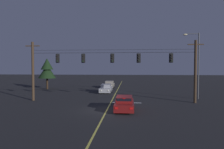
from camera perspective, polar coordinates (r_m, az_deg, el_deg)
ground_plane at (r=20.04m, az=-1.46°, el=-10.02°), size 180.00×180.00×0.00m
lane_centre_stripe at (r=30.66m, az=0.81°, el=-5.77°), size 0.14×60.00×0.01m
stop_bar_paint at (r=24.07m, az=4.22°, el=-7.96°), size 3.40×0.36×0.01m
signal_span_assembly at (r=24.40m, az=-0.20°, el=1.23°), size 21.58×0.32×7.35m
traffic_light_leftmost at (r=25.89m, az=-15.26°, el=4.45°), size 0.48×0.41×1.22m
traffic_light_left_inner at (r=24.95m, az=-8.21°, el=4.59°), size 0.48×0.41×1.22m
traffic_light_centre at (r=24.39m, az=0.05°, el=4.67°), size 0.48×0.41×1.22m
traffic_light_right_inner at (r=24.33m, az=7.57°, el=4.66°), size 0.48×0.41×1.22m
traffic_light_rightmost at (r=24.80m, az=16.46°, el=4.54°), size 0.48×0.41×1.22m
car_waiting_near_lane at (r=19.89m, az=3.52°, el=-8.21°), size 1.80×4.33×1.39m
car_oncoming_lead at (r=33.46m, az=-1.69°, el=-4.00°), size 1.80×4.42×1.39m
car_oncoming_trailing at (r=40.97m, az=-0.74°, el=-2.87°), size 1.80×4.42×1.39m
street_lamp_corner at (r=28.66m, az=22.75°, el=3.86°), size 2.11×0.30×8.69m
tree_verge_near at (r=40.43m, az=-17.92°, el=1.42°), size 3.30×3.30×5.89m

